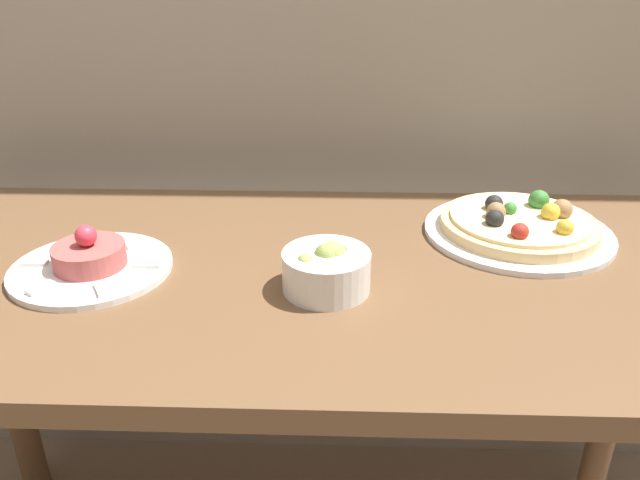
# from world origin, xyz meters

# --- Properties ---
(dining_table) EXTENTS (1.45, 0.65, 0.76)m
(dining_table) POSITION_xyz_m (0.00, 0.32, 0.65)
(dining_table) COLOR brown
(dining_table) RESTS_ON ground_plane
(pizza_plate) EXTENTS (0.31, 0.31, 0.06)m
(pizza_plate) POSITION_xyz_m (0.37, 0.45, 0.78)
(pizza_plate) COLOR white
(pizza_plate) RESTS_ON dining_table
(tartare_plate) EXTENTS (0.24, 0.24, 0.08)m
(tartare_plate) POSITION_xyz_m (-0.31, 0.30, 0.78)
(tartare_plate) COLOR white
(tartare_plate) RESTS_ON dining_table
(small_bowl) EXTENTS (0.13, 0.13, 0.07)m
(small_bowl) POSITION_xyz_m (0.05, 0.26, 0.79)
(small_bowl) COLOR white
(small_bowl) RESTS_ON dining_table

